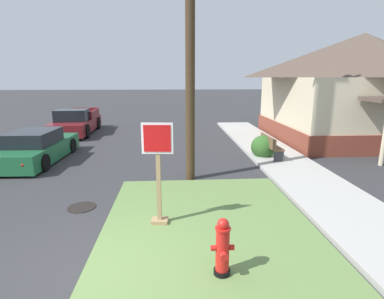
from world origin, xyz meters
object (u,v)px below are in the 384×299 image
at_px(fire_hydrant, 223,248).
at_px(pickup_truck_maroon, 76,123).
at_px(manhole_cover, 82,207).
at_px(stop_sign, 159,177).
at_px(parked_sedan_green, 37,148).
at_px(street_bench, 271,145).

bearing_deg(fire_hydrant, pickup_truck_maroon, 115.54).
bearing_deg(manhole_cover, pickup_truck_maroon, 107.55).
xyz_separation_m(stop_sign, pickup_truck_maroon, (-5.37, 11.68, -0.53)).
distance_m(parked_sedan_green, street_bench, 9.22).
relative_size(manhole_cover, street_bench, 0.42).
distance_m(manhole_cover, pickup_truck_maroon, 11.12).
height_order(fire_hydrant, stop_sign, stop_sign).
distance_m(fire_hydrant, pickup_truck_maroon, 15.01).
bearing_deg(parked_sedan_green, pickup_truck_maroon, 93.48).
relative_size(fire_hydrant, parked_sedan_green, 0.22).
bearing_deg(pickup_truck_maroon, manhole_cover, -72.45).
bearing_deg(fire_hydrant, street_bench, 66.53).
bearing_deg(parked_sedan_green, stop_sign, -48.40).
bearing_deg(stop_sign, street_bench, 51.61).
height_order(manhole_cover, street_bench, street_bench).
relative_size(parked_sedan_green, pickup_truck_maroon, 0.88).
height_order(fire_hydrant, pickup_truck_maroon, pickup_truck_maroon).
xyz_separation_m(fire_hydrant, parked_sedan_green, (-6.10, 7.50, -0.01)).
relative_size(fire_hydrant, street_bench, 0.59).
xyz_separation_m(manhole_cover, parked_sedan_green, (-2.98, 4.54, 0.53)).
bearing_deg(parked_sedan_green, manhole_cover, -56.75).
bearing_deg(stop_sign, pickup_truck_maroon, 114.71).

